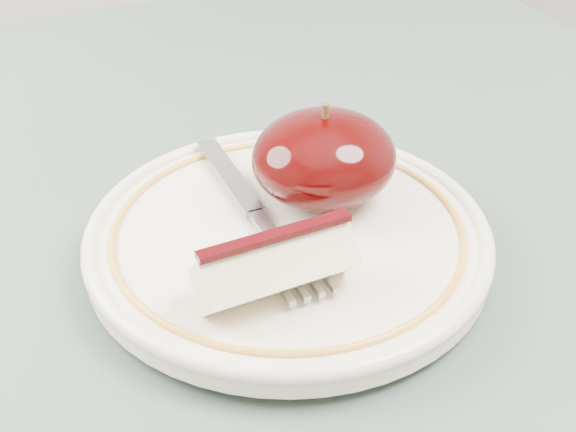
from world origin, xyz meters
name	(u,v)px	position (x,y,z in m)	size (l,w,h in m)	color
plate	(288,237)	(0.08, 0.03, 0.76)	(0.22, 0.22, 0.02)	beige
apple_half	(324,158)	(0.12, 0.05, 0.79)	(0.08, 0.08, 0.06)	black
apple_wedge	(276,266)	(0.06, -0.02, 0.79)	(0.08, 0.04, 0.04)	#FCF2BA
fork	(256,214)	(0.07, 0.04, 0.77)	(0.03, 0.16, 0.00)	gray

